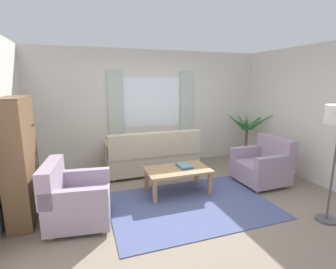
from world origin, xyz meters
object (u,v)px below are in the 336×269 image
object	(u,v)px
armchair_left	(74,199)
armchair_right	(263,165)
book_stack_on_table	(184,166)
couch	(152,156)
potted_plant	(247,138)
bookshelf	(24,165)
coffee_table	(178,172)

from	to	relation	value
armchair_left	armchair_right	xyz separation A→B (m)	(3.38, 0.31, 0.00)
armchair_left	book_stack_on_table	distance (m)	1.89
armchair_right	couch	bearing A→B (deg)	-125.00
armchair_left	armchair_right	size ratio (longest dim) A/B	1.06
armchair_left	potted_plant	bearing A→B (deg)	-60.57
couch	bookshelf	size ratio (longest dim) A/B	1.10
armchair_right	coffee_table	bearing A→B (deg)	-95.29
book_stack_on_table	bookshelf	bearing A→B (deg)	-178.04
potted_plant	coffee_table	bearing A→B (deg)	-152.68
armchair_right	potted_plant	size ratio (longest dim) A/B	0.70
coffee_table	armchair_right	bearing A→B (deg)	-4.32
armchair_left	armchair_right	world-z (taller)	same
potted_plant	armchair_right	bearing A→B (deg)	-113.32
potted_plant	bookshelf	size ratio (longest dim) A/B	0.74
armchair_left	potted_plant	distance (m)	4.25
couch	armchair_right	distance (m)	2.22
couch	coffee_table	world-z (taller)	couch
book_stack_on_table	armchair_left	bearing A→B (deg)	-165.16
potted_plant	bookshelf	xyz separation A→B (m)	(-4.57, -1.21, 0.21)
couch	armchair_left	distance (m)	2.18
book_stack_on_table	potted_plant	xyz separation A→B (m)	(2.12, 1.12, 0.10)
book_stack_on_table	bookshelf	world-z (taller)	bookshelf
armchair_right	bookshelf	xyz separation A→B (m)	(-4.01, 0.09, 0.42)
book_stack_on_table	bookshelf	xyz separation A→B (m)	(-2.46, -0.08, 0.32)
bookshelf	coffee_table	bearing A→B (deg)	90.93
potted_plant	book_stack_on_table	bearing A→B (deg)	-152.07
coffee_table	bookshelf	bearing A→B (deg)	-179.07
armchair_right	potted_plant	distance (m)	1.43
armchair_left	couch	bearing A→B (deg)	-37.52
couch	armchair_left	xyz separation A→B (m)	(-1.54, -1.55, -0.01)
coffee_table	bookshelf	distance (m)	2.35
armchair_left	bookshelf	bearing A→B (deg)	65.23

